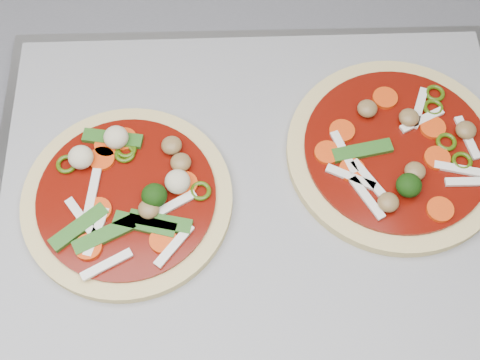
{
  "coord_description": "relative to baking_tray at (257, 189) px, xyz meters",
  "views": [
    {
      "loc": [
        -0.48,
        0.94,
        1.49
      ],
      "look_at": [
        -0.45,
        1.22,
        0.93
      ],
      "focal_mm": 50.0,
      "sensor_mm": 36.0,
      "label": 1
    }
  ],
  "objects": [
    {
      "name": "baking_tray",
      "position": [
        0.0,
        0.0,
        0.0
      ],
      "size": [
        0.54,
        0.41,
        0.02
      ],
      "primitive_type": "cube",
      "rotation": [
        0.0,
        0.0,
        -0.07
      ],
      "color": "gray",
      "rests_on": "countertop"
    },
    {
      "name": "parchment",
      "position": [
        0.0,
        0.0,
        0.01
      ],
      "size": [
        0.51,
        0.39,
        0.0
      ],
      "primitive_type": "cube",
      "rotation": [
        0.0,
        0.0,
        -0.06
      ],
      "color": "#9F9FA4",
      "rests_on": "baking_tray"
    },
    {
      "name": "pizza_left",
      "position": [
        -0.12,
        -0.01,
        0.02
      ],
      "size": [
        0.22,
        0.22,
        0.03
      ],
      "rotation": [
        0.0,
        0.0,
        -0.14
      ],
      "color": "#D2C075",
      "rests_on": "parchment"
    },
    {
      "name": "pizza_right",
      "position": [
        0.14,
        0.02,
        0.02
      ],
      "size": [
        0.24,
        0.24,
        0.04
      ],
      "rotation": [
        0.0,
        0.0,
        -0.14
      ],
      "color": "#D2C075",
      "rests_on": "parchment"
    }
  ]
}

